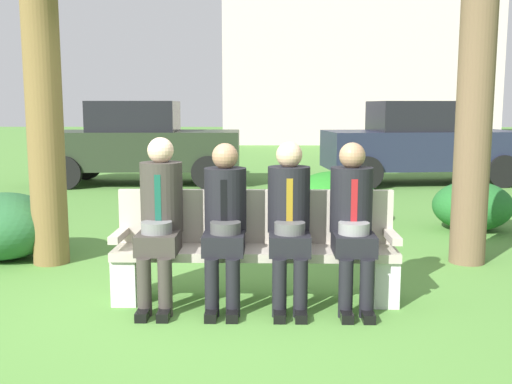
% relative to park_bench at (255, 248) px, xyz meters
% --- Properties ---
extents(ground_plane, '(80.00, 80.00, 0.00)m').
position_rel_park_bench_xyz_m(ground_plane, '(-0.33, -0.33, -0.43)').
color(ground_plane, '#528939').
extents(park_bench, '(2.29, 0.44, 0.90)m').
position_rel_park_bench_xyz_m(park_bench, '(0.00, 0.00, 0.00)').
color(park_bench, '#B7AD9E').
rests_on(park_bench, ground).
extents(seated_man_leftmost, '(0.34, 0.72, 1.34)m').
position_rel_park_bench_xyz_m(seated_man_leftmost, '(-0.76, -0.13, 0.31)').
color(seated_man_leftmost, '#38332D').
rests_on(seated_man_leftmost, ground).
extents(seated_man_centerleft, '(0.34, 0.72, 1.30)m').
position_rel_park_bench_xyz_m(seated_man_centerleft, '(-0.24, -0.14, 0.29)').
color(seated_man_centerleft, black).
rests_on(seated_man_centerleft, ground).
extents(seated_man_centerright, '(0.34, 0.72, 1.31)m').
position_rel_park_bench_xyz_m(seated_man_centerright, '(0.27, -0.13, 0.29)').
color(seated_man_centerright, black).
rests_on(seated_man_centerright, ground).
extents(seated_man_rightmost, '(0.34, 0.72, 1.31)m').
position_rel_park_bench_xyz_m(seated_man_rightmost, '(0.77, -0.13, 0.29)').
color(seated_man_rightmost, black).
rests_on(seated_man_rightmost, ground).
extents(shrub_near_bench, '(1.01, 0.93, 0.63)m').
position_rel_park_bench_xyz_m(shrub_near_bench, '(2.74, 2.82, -0.12)').
color(shrub_near_bench, '#216127').
rests_on(shrub_near_bench, ground).
extents(shrub_mid_lawn, '(1.15, 1.05, 0.72)m').
position_rel_park_bench_xyz_m(shrub_mid_lawn, '(0.99, 3.18, -0.08)').
color(shrub_mid_lawn, '#237720').
rests_on(shrub_mid_lawn, ground).
extents(shrub_far_lawn, '(1.11, 1.02, 0.70)m').
position_rel_park_bench_xyz_m(shrub_far_lawn, '(-2.65, 1.27, -0.09)').
color(shrub_far_lawn, '#296234').
rests_on(shrub_far_lawn, ground).
extents(parked_car_near, '(3.95, 1.82, 1.68)m').
position_rel_park_bench_xyz_m(parked_car_near, '(-2.47, 7.26, 0.40)').
color(parked_car_near, '#232D1E').
rests_on(parked_car_near, ground).
extents(parked_car_far, '(4.06, 2.09, 1.68)m').
position_rel_park_bench_xyz_m(parked_car_far, '(3.21, 7.46, 0.40)').
color(parked_car_far, '#1E2338').
rests_on(parked_car_far, ground).
extents(building_backdrop, '(11.65, 7.17, 9.26)m').
position_rel_park_bench_xyz_m(building_backdrop, '(3.83, 22.61, 4.22)').
color(building_backdrop, '#C0AAAA').
rests_on(building_backdrop, ground).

